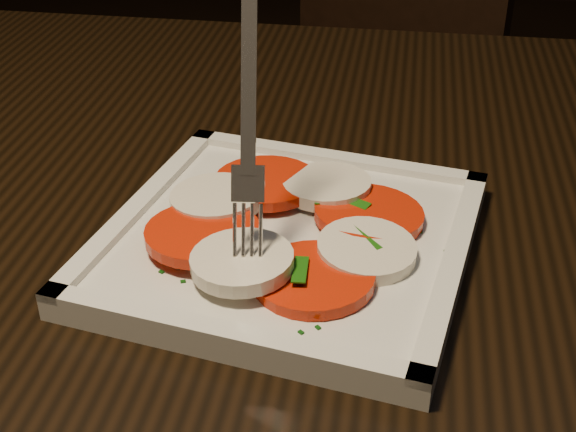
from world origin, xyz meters
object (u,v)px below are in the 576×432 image
table (222,275)px  chair (374,61)px  fork (250,100)px  plate (288,243)px

table → chair: bearing=81.9°
fork → chair: bearing=81.8°
chair → table: bearing=-73.5°
chair → fork: bearing=-69.7°
table → fork: fork is taller
plate → fork: 0.12m
chair → plate: size_ratio=3.73×
plate → fork: fork is taller
chair → fork: 1.03m
chair → fork: (-0.07, -0.97, 0.34)m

